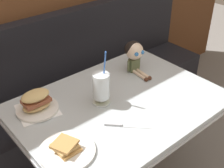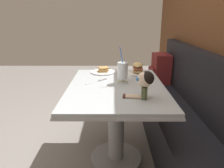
{
  "view_description": "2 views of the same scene",
  "coord_description": "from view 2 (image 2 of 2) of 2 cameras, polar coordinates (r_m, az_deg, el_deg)",
  "views": [
    {
      "loc": [
        -0.87,
        -0.78,
        1.7
      ],
      "look_at": [
        -0.02,
        0.22,
        0.84
      ],
      "focal_mm": 47.67,
      "sensor_mm": 36.0,
      "label": 1
    },
    {
      "loc": [
        1.69,
        0.15,
        1.29
      ],
      "look_at": [
        0.1,
        0.14,
        0.79
      ],
      "focal_mm": 33.92,
      "sensor_mm": 36.0,
      "label": 2
    }
  ],
  "objects": [
    {
      "name": "sandwich_plate",
      "position": [
        2.14,
        6.94,
        3.9
      ],
      "size": [
        0.24,
        0.24,
        0.12
      ],
      "color": "white",
      "rests_on": "diner_table"
    },
    {
      "name": "backpack",
      "position": [
        2.87,
        12.96,
        4.51
      ],
      "size": [
        0.31,
        0.26,
        0.41
      ],
      "color": "maroon",
      "rests_on": "booth_bench"
    },
    {
      "name": "butter_knife",
      "position": [
        1.91,
        -3.36,
        0.95
      ],
      "size": [
        0.18,
        0.18,
        0.01
      ],
      "color": "silver",
      "rests_on": "diner_table"
    },
    {
      "name": "booth_bench",
      "position": [
        2.06,
        19.26,
        -11.39
      ],
      "size": [
        2.6,
        0.48,
        1.0
      ],
      "color": "black",
      "rests_on": "ground"
    },
    {
      "name": "seated_doll",
      "position": [
        1.48,
        8.82,
        0.86
      ],
      "size": [
        0.12,
        0.22,
        0.2
      ],
      "color": "#5B6642",
      "rests_on": "diner_table"
    },
    {
      "name": "milkshake_glass",
      "position": [
        1.83,
        2.88,
        3.44
      ],
      "size": [
        0.1,
        0.1,
        0.31
      ],
      "color": "silver",
      "rests_on": "diner_table"
    },
    {
      "name": "diner_table",
      "position": [
        1.85,
        1.16,
        -6.18
      ],
      "size": [
        1.11,
        0.81,
        0.74
      ],
      "color": "#B2BCC1",
      "rests_on": "ground"
    },
    {
      "name": "toast_plate",
      "position": [
        2.18,
        -2.4,
        3.44
      ],
      "size": [
        0.25,
        0.25,
        0.06
      ],
      "color": "white",
      "rests_on": "diner_table"
    },
    {
      "name": "ground_plane",
      "position": [
        2.14,
        -4.07,
        -19.61
      ],
      "size": [
        8.0,
        8.0,
        0.0
      ],
      "primitive_type": "plane",
      "color": "gray"
    }
  ]
}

